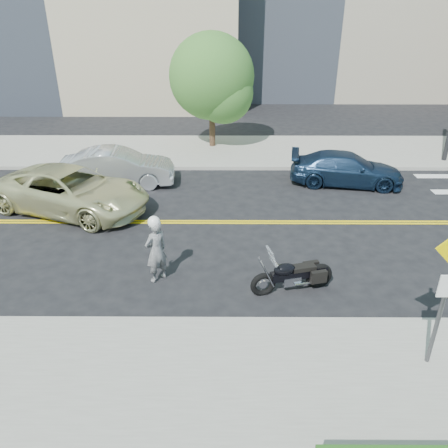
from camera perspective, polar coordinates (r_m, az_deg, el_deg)
ground_plane at (r=14.12m, az=-1.05°, el=0.24°), size 120.00×120.00×0.00m
sidewalk_near at (r=8.06m, az=-2.32°, el=-23.62°), size 60.00×5.00×0.15m
sidewalk_far at (r=21.08m, az=-0.60°, el=9.51°), size 60.00×5.00×0.15m
motorcyclist at (r=10.91m, az=-8.86°, el=-3.27°), size 0.72×0.72×1.79m
motorcycle at (r=10.67m, az=9.04°, el=-5.74°), size 2.13×1.13×1.24m
suv at (r=15.50m, az=-19.35°, el=4.16°), size 5.86×4.20×1.48m
parked_car_silver at (r=17.40m, az=-13.77°, el=7.19°), size 4.42×1.84×1.42m
parked_car_blue at (r=17.67m, az=15.70°, el=6.95°), size 4.50×2.37×1.24m
tree_far_a at (r=21.03m, az=-1.63°, el=18.68°), size 3.91×3.91×5.34m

